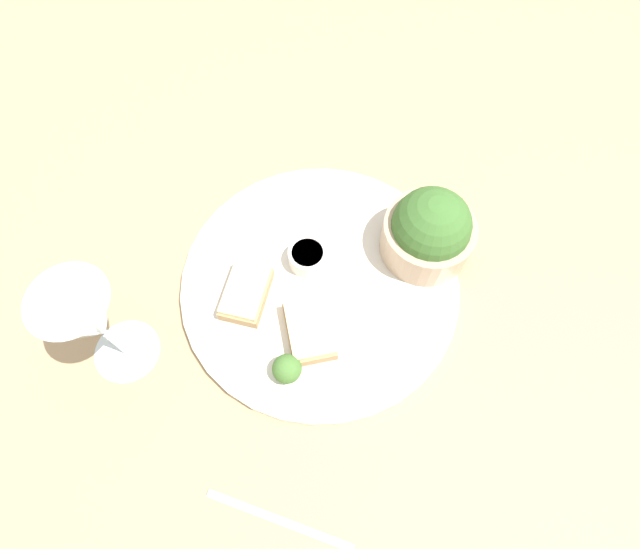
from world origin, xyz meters
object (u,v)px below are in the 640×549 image
salad_bowl (429,231)px  sauce_ramekin (308,256)px  cheese_toast_near (310,330)px  wine_glass (90,320)px  fork (279,520)px  cheese_toast_far (246,293)px

salad_bowl → sauce_ramekin: (0.09, -0.13, -0.03)m
salad_bowl → cheese_toast_near: bearing=-25.4°
wine_glass → fork: bearing=71.8°
salad_bowl → cheese_toast_far: 0.24m
cheese_toast_near → fork: bearing=17.1°
cheese_toast_near → wine_glass: (0.11, -0.19, 0.09)m
sauce_ramekin → cheese_toast_near: same height
fork → wine_glass: bearing=-108.2°
salad_bowl → cheese_toast_far: salad_bowl is taller
salad_bowl → cheese_toast_far: bearing=-46.9°
cheese_toast_near → cheese_toast_far: same height
sauce_ramekin → cheese_toast_near: 0.10m
fork → cheese_toast_far: bearing=-143.5°
cheese_toast_far → wine_glass: wine_glass is taller
sauce_ramekin → fork: bearing=20.5°
cheese_toast_near → wine_glass: size_ratio=0.57×
cheese_toast_far → fork: cheese_toast_far is taller
cheese_toast_near → fork: (0.20, 0.06, -0.02)m
sauce_ramekin → wine_glass: wine_glass is taller
cheese_toast_near → fork: 0.21m
cheese_toast_near → wine_glass: wine_glass is taller
sauce_ramekin → wine_glass: 0.26m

